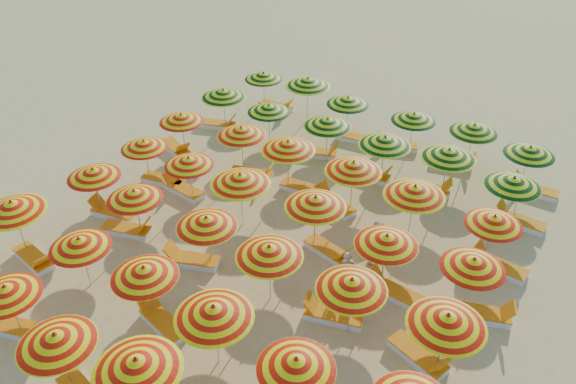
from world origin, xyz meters
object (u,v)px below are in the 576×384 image
object	(u,v)px
lounger_6	(34,259)
lounger_14	(183,189)
umbrella_24	(181,118)
umbrella_30	(223,93)
lounger_8	(114,212)
lounger_10	(192,260)
umbrella_37	(308,82)
beachgoer_a	(347,272)
umbrella_3	(137,365)
lounger_9	(128,230)
umbrella_16	(352,284)
lounger_27	(519,221)
umbrella_40	(474,128)
umbrella_15	(269,251)
umbrella_19	(189,161)
lounger_11	(332,315)
lounger_25	(369,175)
umbrella_25	(241,131)
umbrella_33	(385,141)
umbrella_9	(214,312)
umbrella_32	(328,122)
umbrella_14	(207,222)
umbrella_20	(240,179)
umbrella_6	(12,207)
umbrella_39	(414,117)
lounger_30	(396,146)
umbrella_29	(494,220)
umbrella_2	(56,339)
lounger_24	(318,153)
umbrella_22	(387,240)
umbrella_34	(449,154)
umbrella_12	(93,173)
lounger_13	(165,180)
umbrella_13	(134,195)
lounger_32	(533,190)
beachgoer_b	(377,241)
lounger_26	(428,190)
lounger_18	(176,148)
umbrella_28	(415,191)
umbrella_27	(353,167)
lounger_29	(354,138)
lounger_7	(163,322)
lounger_20	(303,188)
umbrella_17	(447,320)
umbrella_21	(316,202)
umbrella_35	(513,182)
umbrella_41	(530,151)
lounger_16	(393,292)
umbrella_36	(264,76)
umbrella_38	(348,101)
lounger_31	(453,162)
umbrella_18	(144,144)
lounger_19	(253,174)

from	to	relation	value
lounger_6	lounger_14	distance (m)	5.82
umbrella_24	umbrella_30	xyz separation A→B (m)	(0.16, 2.58, 0.13)
lounger_8	lounger_10	world-z (taller)	same
umbrella_37	beachgoer_a	xyz separation A→B (m)	(6.84, -8.96, -1.22)
umbrella_3	lounger_9	size ratio (longest dim) A/B	1.21
umbrella_16	lounger_8	size ratio (longest dim) A/B	1.15
lounger_27	umbrella_40	bearing A→B (deg)	-42.62
umbrella_15	umbrella_19	distance (m)	5.98
lounger_11	lounger_25	distance (m)	7.70
umbrella_37	beachgoer_a	bearing A→B (deg)	-52.65
umbrella_25	umbrella_33	world-z (taller)	umbrella_33
umbrella_9	umbrella_19	world-z (taller)	umbrella_9
umbrella_32	umbrella_14	bearing A→B (deg)	-89.32
umbrella_20	umbrella_6	bearing A→B (deg)	-134.80
umbrella_6	umbrella_39	distance (m)	15.30
umbrella_20	lounger_30	distance (m)	8.41
umbrella_29	lounger_14	size ratio (longest dim) A/B	1.28
umbrella_2	lounger_24	size ratio (longest dim) A/B	1.33
umbrella_22	umbrella_34	xyz separation A→B (m)	(-0.13, 5.62, 0.09)
umbrella_12	umbrella_19	size ratio (longest dim) A/B	1.03
umbrella_29	umbrella_37	bearing A→B (deg)	151.81
lounger_13	lounger_27	xyz separation A→B (m)	(12.41, 4.86, 0.00)
umbrella_13	lounger_8	bearing A→B (deg)	170.62
lounger_32	beachgoer_b	size ratio (longest dim) A/B	1.09
umbrella_16	lounger_6	world-z (taller)	umbrella_16
beachgoer_a	umbrella_34	bearing A→B (deg)	45.72
lounger_14	lounger_26	world-z (taller)	same
umbrella_32	umbrella_33	xyz separation A→B (m)	(2.61, -0.24, 0.06)
umbrella_39	lounger_18	xyz separation A→B (m)	(-8.49, -5.31, -1.57)
umbrella_25	umbrella_28	bearing A→B (deg)	-2.47
umbrella_27	lounger_29	distance (m)	5.52
lounger_7	umbrella_16	bearing A→B (deg)	-136.38
lounger_27	lounger_32	size ratio (longest dim) A/B	1.01
lounger_29	umbrella_19	bearing A→B (deg)	61.56
lounger_20	umbrella_17	bearing A→B (deg)	-41.75
umbrella_2	lounger_7	xyz separation A→B (m)	(0.56, 2.77, -1.65)
umbrella_21	lounger_18	world-z (taller)	umbrella_21
umbrella_34	lounger_7	bearing A→B (deg)	-112.61
umbrella_22	lounger_11	xyz separation A→B (m)	(-0.58, -2.07, -1.64)
umbrella_35	umbrella_41	xyz separation A→B (m)	(-0.05, 2.53, -0.04)
umbrella_32	lounger_16	xyz separation A→B (m)	(5.58, -5.69, -1.66)
umbrella_15	umbrella_36	world-z (taller)	umbrella_15
umbrella_36	umbrella_3	bearing A→B (deg)	-64.69
umbrella_15	umbrella_38	xyz separation A→B (m)	(-2.83, 10.15, -0.12)
umbrella_12	umbrella_16	size ratio (longest dim) A/B	1.04
lounger_27	lounger_31	size ratio (longest dim) A/B	0.97
lounger_26	lounger_29	distance (m)	4.76
lounger_7	umbrella_18	bearing A→B (deg)	-29.95
lounger_19	beachgoer_a	world-z (taller)	beachgoer_a
umbrella_6	umbrella_41	size ratio (longest dim) A/B	1.10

